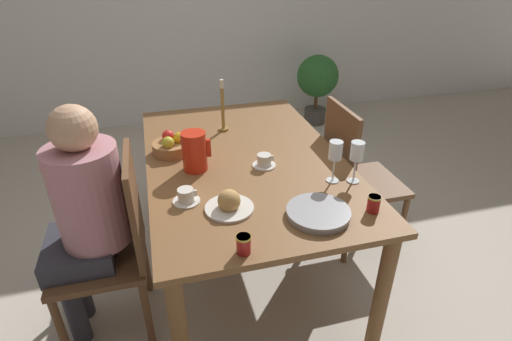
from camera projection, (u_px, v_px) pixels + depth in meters
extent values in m
plane|color=beige|center=(246.00, 261.00, 2.46)|extent=(20.00, 20.00, 0.00)
cube|color=brown|center=(244.00, 160.00, 2.12)|extent=(1.01, 1.60, 0.03)
cylinder|color=brown|center=(180.00, 339.00, 1.57)|extent=(0.07, 0.07, 0.69)
cylinder|color=brown|center=(382.00, 294.00, 1.77)|extent=(0.07, 0.07, 0.69)
cylinder|color=brown|center=(159.00, 165.00, 2.82)|extent=(0.07, 0.07, 0.69)
cylinder|color=brown|center=(279.00, 151.00, 3.02)|extent=(0.07, 0.07, 0.69)
cylinder|color=brown|center=(62.00, 332.00, 1.77)|extent=(0.04, 0.04, 0.41)
cylinder|color=brown|center=(72.00, 274.00, 2.08)|extent=(0.04, 0.04, 0.41)
cylinder|color=brown|center=(147.00, 314.00, 1.85)|extent=(0.04, 0.04, 0.41)
cylinder|color=brown|center=(145.00, 261.00, 2.16)|extent=(0.04, 0.04, 0.41)
cube|color=brown|center=(99.00, 259.00, 1.86)|extent=(0.42, 0.42, 0.03)
cube|color=brown|center=(135.00, 206.00, 1.77)|extent=(0.03, 0.39, 0.50)
cylinder|color=brown|center=(372.00, 193.00, 2.75)|extent=(0.04, 0.04, 0.41)
cylinder|color=brown|center=(402.00, 225.00, 2.44)|extent=(0.04, 0.04, 0.41)
cylinder|color=brown|center=(322.00, 201.00, 2.67)|extent=(0.04, 0.04, 0.41)
cylinder|color=brown|center=(347.00, 235.00, 2.36)|extent=(0.04, 0.04, 0.41)
cube|color=brown|center=(365.00, 183.00, 2.45)|extent=(0.42, 0.42, 0.03)
cube|color=brown|center=(340.00, 149.00, 2.28)|extent=(0.03, 0.39, 0.50)
cylinder|color=#33333D|center=(74.00, 307.00, 1.87)|extent=(0.09, 0.09, 0.44)
cylinder|color=#33333D|center=(78.00, 282.00, 2.00)|extent=(0.09, 0.09, 0.44)
cube|color=#33333D|center=(81.00, 249.00, 1.82)|extent=(0.30, 0.34, 0.11)
cylinder|color=#B77A84|center=(89.00, 196.00, 1.71)|extent=(0.30, 0.30, 0.46)
sphere|color=tan|center=(73.00, 128.00, 1.56)|extent=(0.19, 0.19, 0.19)
cylinder|color=tan|center=(65.00, 154.00, 1.81)|extent=(0.25, 0.06, 0.20)
cylinder|color=red|center=(194.00, 151.00, 1.95)|extent=(0.12, 0.12, 0.20)
cube|color=red|center=(209.00, 148.00, 1.96)|extent=(0.02, 0.02, 0.09)
cone|color=red|center=(183.00, 138.00, 1.90)|extent=(0.04, 0.04, 0.04)
cylinder|color=white|center=(332.00, 180.00, 1.90)|extent=(0.06, 0.06, 0.00)
cylinder|color=white|center=(334.00, 169.00, 1.87)|extent=(0.01, 0.01, 0.11)
cylinder|color=white|center=(336.00, 150.00, 1.82)|extent=(0.06, 0.06, 0.09)
cylinder|color=white|center=(353.00, 181.00, 1.89)|extent=(0.06, 0.06, 0.00)
cylinder|color=white|center=(355.00, 170.00, 1.86)|extent=(0.01, 0.01, 0.11)
cylinder|color=white|center=(357.00, 151.00, 1.81)|extent=(0.06, 0.06, 0.09)
cylinder|color=gold|center=(357.00, 155.00, 1.82)|extent=(0.05, 0.05, 0.05)
cylinder|color=silver|center=(186.00, 201.00, 1.74)|extent=(0.12, 0.12, 0.01)
cylinder|color=silver|center=(186.00, 195.00, 1.72)|extent=(0.07, 0.07, 0.06)
cube|color=silver|center=(195.00, 193.00, 1.73)|extent=(0.01, 0.01, 0.03)
cylinder|color=silver|center=(264.00, 165.00, 2.03)|extent=(0.12, 0.12, 0.01)
cylinder|color=silver|center=(264.00, 160.00, 2.01)|extent=(0.07, 0.07, 0.06)
cube|color=silver|center=(272.00, 158.00, 2.02)|extent=(0.01, 0.01, 0.03)
cylinder|color=#9E9EA3|center=(318.00, 214.00, 1.65)|extent=(0.26, 0.26, 0.02)
cylinder|color=#9E9EA3|center=(318.00, 211.00, 1.64)|extent=(0.27, 0.27, 0.01)
cylinder|color=silver|center=(229.00, 208.00, 1.69)|extent=(0.21, 0.21, 0.01)
sphere|color=tan|center=(229.00, 201.00, 1.67)|extent=(0.10, 0.10, 0.10)
cylinder|color=#A81E1E|center=(244.00, 244.00, 1.44)|extent=(0.05, 0.05, 0.07)
cylinder|color=gold|center=(243.00, 237.00, 1.42)|extent=(0.06, 0.06, 0.01)
cylinder|color=#A81E1E|center=(374.00, 204.00, 1.66)|extent=(0.05, 0.05, 0.07)
cylinder|color=gold|center=(375.00, 197.00, 1.65)|extent=(0.06, 0.06, 0.01)
cylinder|color=#9E6B3D|center=(172.00, 147.00, 2.15)|extent=(0.20, 0.20, 0.06)
sphere|color=gold|center=(179.00, 138.00, 2.13)|extent=(0.07, 0.07, 0.07)
sphere|color=red|center=(168.00, 136.00, 2.16)|extent=(0.07, 0.07, 0.07)
sphere|color=gold|center=(168.00, 143.00, 2.08)|extent=(0.07, 0.07, 0.07)
cylinder|color=olive|center=(224.00, 129.00, 2.42)|extent=(0.06, 0.06, 0.01)
cylinder|color=olive|center=(223.00, 109.00, 2.36)|extent=(0.02, 0.02, 0.25)
cylinder|color=beige|center=(222.00, 84.00, 2.28)|extent=(0.02, 0.02, 0.05)
cylinder|color=#4C4742|center=(315.00, 115.00, 4.36)|extent=(0.23, 0.23, 0.16)
cylinder|color=brown|center=(316.00, 101.00, 4.27)|extent=(0.04, 0.04, 0.17)
sphere|color=#2D6B2D|center=(318.00, 76.00, 4.14)|extent=(0.43, 0.43, 0.43)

